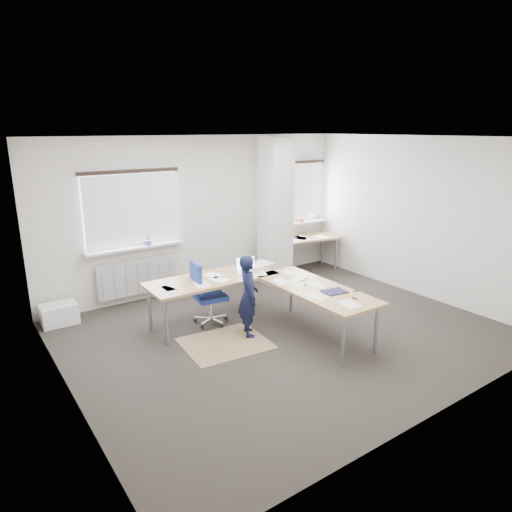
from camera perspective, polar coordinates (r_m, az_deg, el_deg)
ground at (r=6.87m, az=3.53°, el=-9.46°), size 6.00×6.00×0.00m
room_shell at (r=6.79m, az=2.61°, el=5.76°), size 6.04×5.04×2.82m
floor_mat at (r=6.54m, az=-3.85°, el=-10.81°), size 1.23×1.07×0.01m
white_crate at (r=7.70m, az=-23.38°, el=-6.68°), size 0.53×0.37×0.32m
desk_main at (r=6.75m, az=1.02°, el=-3.55°), size 2.40×2.62×0.96m
desk_side at (r=9.58m, az=6.17°, el=2.15°), size 1.50×0.93×1.22m
task_chair at (r=7.06m, az=-5.98°, el=-6.33°), size 0.55×0.54×1.00m
person at (r=6.57m, az=-0.95°, el=-4.98°), size 0.43×0.51×1.20m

